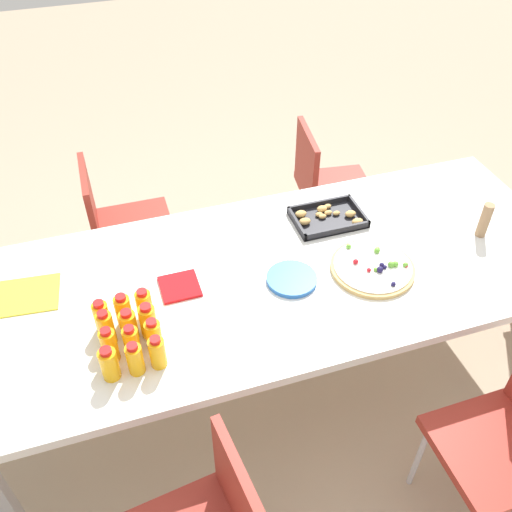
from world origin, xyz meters
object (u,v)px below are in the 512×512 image
at_px(party_table, 279,280).
at_px(juice_bottle_9, 102,317).
at_px(juice_bottle_0, 109,364).
at_px(chair_far_right, 325,183).
at_px(chair_far_left, 119,223).
at_px(fruit_pizza, 373,267).
at_px(juice_bottle_7, 129,326).
at_px(juice_bottle_10, 124,311).
at_px(juice_bottle_11, 144,305).
at_px(juice_bottle_1, 135,359).
at_px(juice_bottle_6, 106,328).
at_px(juice_bottle_2, 157,352).
at_px(juice_bottle_4, 132,342).
at_px(snack_tray, 327,218).
at_px(napkin_stack, 180,286).
at_px(juice_bottle_8, 148,321).
at_px(cardboard_tube, 485,220).
at_px(juice_bottle_3, 109,345).
at_px(plate_stack, 292,279).
at_px(paper_folder, 24,296).
at_px(juice_bottle_5, 154,335).

distance_m(party_table, juice_bottle_9, 0.72).
bearing_deg(juice_bottle_0, chair_far_right, 41.74).
xyz_separation_m(chair_far_left, fruit_pizza, (0.93, -0.95, 0.26)).
relative_size(juice_bottle_7, juice_bottle_10, 0.92).
height_order(party_table, juice_bottle_11, juice_bottle_11).
height_order(juice_bottle_1, juice_bottle_6, juice_bottle_6).
distance_m(juice_bottle_2, juice_bottle_4, 0.10).
relative_size(juice_bottle_10, snack_tray, 0.47).
bearing_deg(juice_bottle_9, napkin_stack, 21.95).
height_order(juice_bottle_8, juice_bottle_9, juice_bottle_8).
bearing_deg(cardboard_tube, chair_far_right, 109.79).
height_order(chair_far_left, juice_bottle_3, juice_bottle_3).
bearing_deg(cardboard_tube, juice_bottle_6, -176.35).
bearing_deg(juice_bottle_3, juice_bottle_7, 44.54).
relative_size(chair_far_left, juice_bottle_0, 6.02).
bearing_deg(juice_bottle_10, napkin_stack, 28.51).
relative_size(juice_bottle_2, juice_bottle_6, 0.90).
height_order(chair_far_left, juice_bottle_0, juice_bottle_0).
distance_m(juice_bottle_4, fruit_pizza, 0.99).
bearing_deg(plate_stack, juice_bottle_6, -173.12).
relative_size(chair_far_left, juice_bottle_11, 6.01).
relative_size(juice_bottle_8, juice_bottle_9, 1.06).
height_order(juice_bottle_6, juice_bottle_11, juice_bottle_6).
relative_size(juice_bottle_11, paper_folder, 0.53).
bearing_deg(juice_bottle_3, chair_far_right, 40.07).
height_order(juice_bottle_1, juice_bottle_9, juice_bottle_9).
xyz_separation_m(juice_bottle_2, juice_bottle_5, (0.00, 0.08, 0.00)).
xyz_separation_m(juice_bottle_6, paper_folder, (-0.28, 0.32, -0.07)).
height_order(juice_bottle_5, juice_bottle_6, juice_bottle_6).
bearing_deg(juice_bottle_6, juice_bottle_2, -45.51).
xyz_separation_m(juice_bottle_9, paper_folder, (-0.28, 0.26, -0.06)).
bearing_deg(juice_bottle_6, party_table, 12.75).
bearing_deg(juice_bottle_5, juice_bottle_6, 153.25).
relative_size(juice_bottle_4, paper_folder, 0.52).
relative_size(juice_bottle_4, juice_bottle_10, 0.94).
bearing_deg(juice_bottle_8, paper_folder, 142.07).
relative_size(chair_far_right, plate_stack, 4.14).
bearing_deg(plate_stack, juice_bottle_3, -167.05).
height_order(juice_bottle_3, juice_bottle_5, juice_bottle_3).
distance_m(juice_bottle_6, snack_tray, 1.09).
relative_size(juice_bottle_7, paper_folder, 0.52).
relative_size(chair_far_right, juice_bottle_7, 6.20).
bearing_deg(juice_bottle_11, party_table, 8.74).
relative_size(party_table, juice_bottle_6, 16.54).
distance_m(snack_tray, cardboard_tube, 0.66).
bearing_deg(juice_bottle_10, juice_bottle_6, -136.99).
bearing_deg(juice_bottle_1, paper_folder, 126.80).
relative_size(chair_far_right, juice_bottle_3, 5.59).
relative_size(party_table, plate_stack, 12.41).
bearing_deg(juice_bottle_8, chair_far_right, 41.57).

